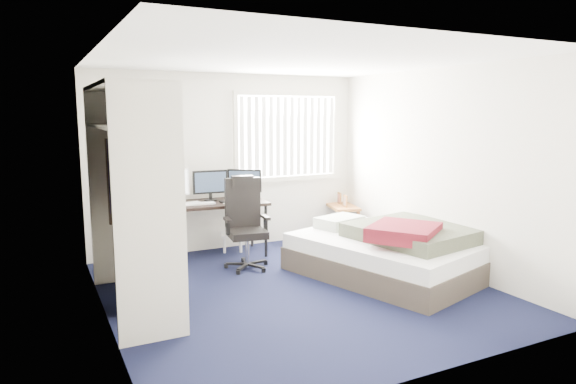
{
  "coord_description": "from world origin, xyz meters",
  "views": [
    {
      "loc": [
        -2.54,
        -4.85,
        1.95
      ],
      "look_at": [
        0.08,
        0.4,
        1.04
      ],
      "focal_mm": 32.0,
      "sensor_mm": 36.0,
      "label": 1
    }
  ],
  "objects_px": {
    "desk": "(209,200)",
    "bed": "(391,251)",
    "office_chair": "(246,233)",
    "nightstand": "(342,209)"
  },
  "relations": [
    {
      "from": "desk",
      "to": "bed",
      "type": "relative_size",
      "value": 0.63
    },
    {
      "from": "desk",
      "to": "office_chair",
      "type": "distance_m",
      "value": 0.8
    },
    {
      "from": "desk",
      "to": "bed",
      "type": "bearing_deg",
      "value": -46.06
    },
    {
      "from": "desk",
      "to": "nightstand",
      "type": "bearing_deg",
      "value": 2.45
    },
    {
      "from": "bed",
      "to": "desk",
      "type": "bearing_deg",
      "value": 133.94
    },
    {
      "from": "bed",
      "to": "nightstand",
      "type": "bearing_deg",
      "value": 75.71
    },
    {
      "from": "nightstand",
      "to": "bed",
      "type": "bearing_deg",
      "value": -104.29
    },
    {
      "from": "office_chair",
      "to": "nightstand",
      "type": "xyz_separation_m",
      "value": [
        1.93,
        0.77,
        0.01
      ]
    },
    {
      "from": "desk",
      "to": "bed",
      "type": "distance_m",
      "value": 2.51
    },
    {
      "from": "office_chair",
      "to": "bed",
      "type": "bearing_deg",
      "value": -36.97
    }
  ]
}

